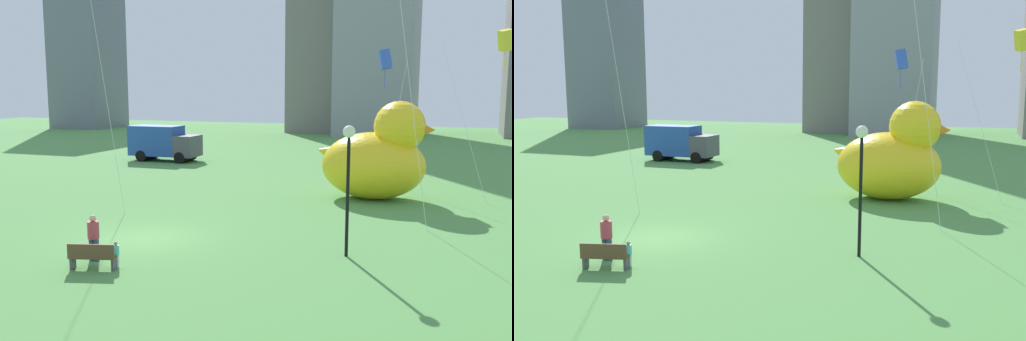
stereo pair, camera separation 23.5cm
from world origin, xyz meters
TOP-DOWN VIEW (x-y plane):
  - ground_plane at (0.00, 0.00)m, footprint 140.00×140.00m
  - park_bench at (0.38, -3.92)m, footprint 1.61×0.85m
  - person_adult at (-0.16, -3.06)m, footprint 0.40×0.40m
  - person_child at (0.98, -3.44)m, footprint 0.22×0.22m
  - giant_inflatable_duck at (7.55, 11.13)m, footprint 6.32×4.05m
  - lamppost at (7.94, 0.37)m, footprint 0.43×0.43m
  - box_truck at (-10.87, 21.13)m, footprint 5.67×2.42m
  - city_skyline at (2.41, 53.87)m, footprint 85.93×13.72m
  - kite_blue at (7.29, 15.47)m, footprint 1.76×1.71m
  - kite_yellow at (13.72, 14.95)m, footprint 3.78×3.98m

SIDE VIEW (x-z plane):
  - ground_plane at x=0.00m, z-range 0.00..0.00m
  - park_bench at x=0.38m, z-range 0.02..0.92m
  - person_child at x=0.98m, z-range 0.05..0.93m
  - person_adult at x=-0.16m, z-range 0.08..1.70m
  - box_truck at x=-10.87m, z-range 0.01..2.86m
  - giant_inflatable_duck at x=7.55m, z-range -0.39..4.85m
  - lamppost at x=7.94m, z-range 1.11..5.75m
  - kite_blue at x=7.29m, z-range 3.43..11.62m
  - kite_yellow at x=13.72m, z-range 3.86..12.97m
  - city_skyline at x=2.41m, z-range -3.61..35.66m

